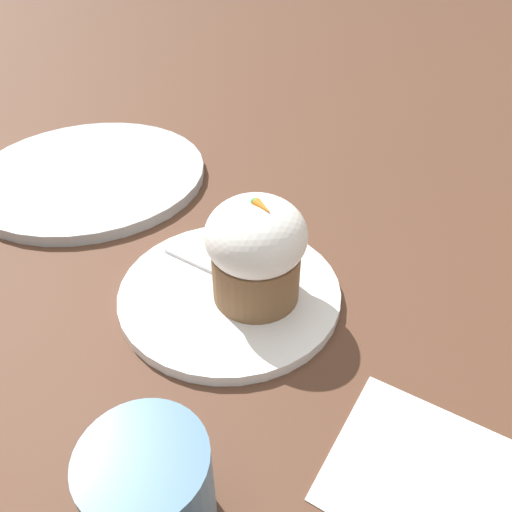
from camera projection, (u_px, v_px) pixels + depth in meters
ground_plane at (230, 297)px, 0.48m from camera, size 4.00×4.00×0.00m
dessert_plate at (230, 292)px, 0.48m from camera, size 0.21×0.21×0.01m
carrot_cake at (256, 250)px, 0.43m from camera, size 0.09×0.09×0.10m
spoon at (240, 279)px, 0.48m from camera, size 0.13×0.06×0.01m
coffee_cup at (153, 496)px, 0.29m from camera, size 0.10×0.07×0.08m
side_plate at (88, 175)px, 0.65m from camera, size 0.30×0.30×0.01m
paper_napkin at (434, 479)px, 0.34m from camera, size 0.17×0.15×0.00m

